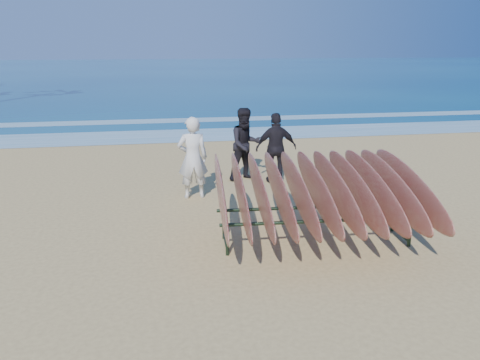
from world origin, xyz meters
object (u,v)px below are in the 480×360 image
(person_dark_a, at_px, (246,144))
(person_white, at_px, (193,158))
(surfboard_rack, at_px, (317,190))
(person_dark_b, at_px, (276,148))

(person_dark_a, bearing_deg, person_white, -152.48)
(surfboard_rack, bearing_deg, person_dark_a, 99.92)
(person_white, xyz_separation_m, person_dark_b, (2.01, 0.83, -0.04))
(person_dark_a, bearing_deg, surfboard_rack, -96.96)
(surfboard_rack, relative_size, person_white, 1.93)
(person_dark_a, distance_m, person_dark_b, 0.74)
(surfboard_rack, bearing_deg, person_dark_b, 89.92)
(person_white, bearing_deg, person_dark_b, -158.59)
(surfboard_rack, height_order, person_white, person_white)
(person_white, distance_m, person_dark_a, 1.79)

